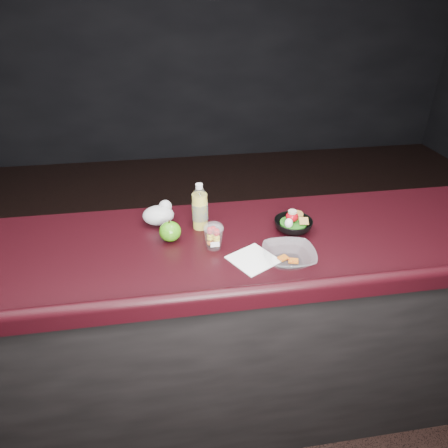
{
  "coord_description": "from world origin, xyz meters",
  "views": [
    {
      "loc": [
        -0.2,
        -1.07,
        1.92
      ],
      "look_at": [
        0.01,
        0.31,
        1.1
      ],
      "focal_mm": 32.0,
      "sensor_mm": 36.0,
      "label": 1
    }
  ],
  "objects": [
    {
      "name": "room_shell",
      "position": [
        0.0,
        0.0,
        1.83
      ],
      "size": [
        8.0,
        8.0,
        8.0
      ],
      "color": "black",
      "rests_on": "ground"
    },
    {
      "name": "takeout_bowl",
      "position": [
        0.24,
        0.12,
        1.04
      ],
      "size": [
        0.22,
        0.22,
        0.05
      ],
      "rotation": [
        0.0,
        0.0,
        -0.09
      ],
      "color": "silver",
      "rests_on": "counter"
    },
    {
      "name": "snack_bowl",
      "position": [
        0.32,
        0.34,
        1.05
      ],
      "size": [
        0.18,
        0.18,
        0.09
      ],
      "rotation": [
        0.0,
        0.0,
        0.1
      ],
      "color": "black",
      "rests_on": "counter"
    },
    {
      "name": "plastic_bag",
      "position": [
        -0.25,
        0.5,
        1.07
      ],
      "size": [
        0.14,
        0.11,
        0.1
      ],
      "color": "silver",
      "rests_on": "counter"
    },
    {
      "name": "paper_napkin",
      "position": [
        0.1,
        0.16,
        1.02
      ],
      "size": [
        0.22,
        0.22,
        0.0
      ],
      "primitive_type": "cube",
      "rotation": [
        0.0,
        0.0,
        0.51
      ],
      "color": "white",
      "rests_on": "counter"
    },
    {
      "name": "counter",
      "position": [
        0.0,
        0.3,
        0.51
      ],
      "size": [
        4.06,
        0.71,
        1.02
      ],
      "color": "black",
      "rests_on": "ground"
    },
    {
      "name": "fruit_cup",
      "position": [
        -0.04,
        0.26,
        1.08
      ],
      "size": [
        0.08,
        0.08,
        0.12
      ],
      "color": "white",
      "rests_on": "counter"
    },
    {
      "name": "lemonade_bottle",
      "position": [
        -0.07,
        0.43,
        1.11
      ],
      "size": [
        0.07,
        0.07,
        0.21
      ],
      "color": "yellow",
      "rests_on": "counter"
    },
    {
      "name": "green_apple",
      "position": [
        -0.21,
        0.35,
        1.06
      ],
      "size": [
        0.09,
        0.09,
        0.09
      ],
      "color": "#287C0E",
      "rests_on": "counter"
    }
  ]
}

